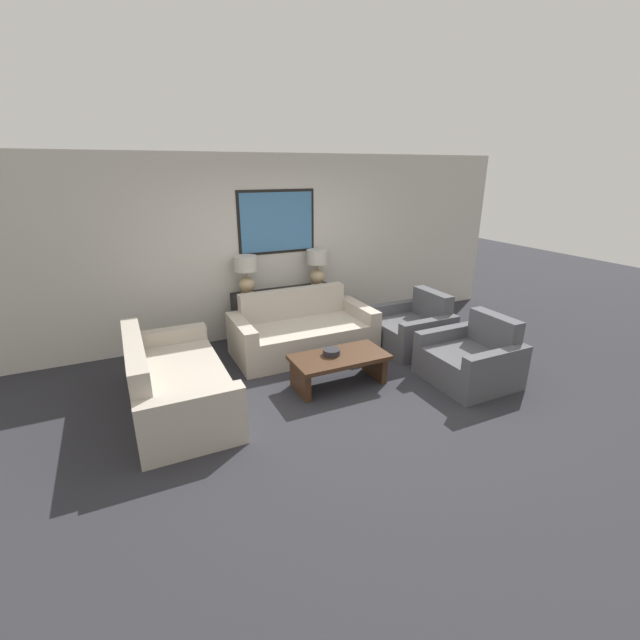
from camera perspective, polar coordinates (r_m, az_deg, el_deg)
ground_plane at (r=4.99m, az=3.92°, el=-9.78°), size 20.00×20.00×0.00m
back_wall at (r=6.55m, az=-5.83°, el=9.71°), size 8.04×0.12×2.65m
console_table at (r=6.55m, az=-4.78°, el=1.00°), size 1.55×0.36×0.72m
table_lamp_left at (r=6.19m, az=-9.82°, el=6.40°), size 0.33×0.33×0.56m
table_lamp_right at (r=6.57m, az=-0.36°, el=7.45°), size 0.33×0.33×0.56m
couch_by_back_wall at (r=5.97m, az=-2.35°, el=-1.70°), size 1.93×0.95×0.83m
couch_by_side at (r=4.85m, az=-18.83°, el=-8.11°), size 0.95×1.93×0.83m
coffee_table at (r=5.06m, az=2.54°, el=-5.77°), size 1.12×0.58×0.38m
decorative_bowl at (r=5.02m, az=1.54°, el=-4.29°), size 0.20×0.20×0.07m
armchair_near_back_wall at (r=6.28m, az=12.18°, el=-1.19°), size 0.92×0.97×0.79m
armchair_near_camera at (r=5.49m, az=19.47°, el=-5.03°), size 0.92×0.97×0.79m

